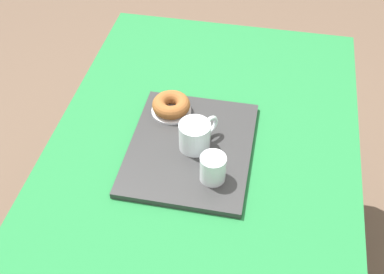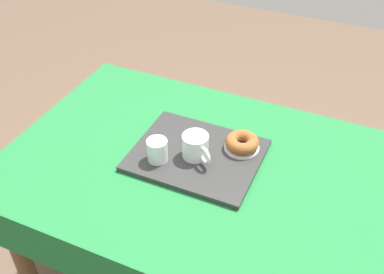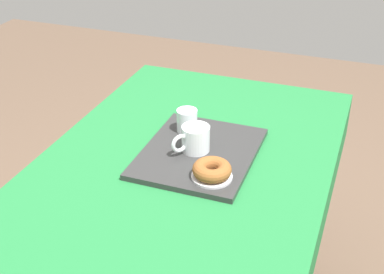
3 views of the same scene
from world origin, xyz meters
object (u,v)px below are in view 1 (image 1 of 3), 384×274
at_px(dining_table, 202,173).
at_px(tea_mug_left, 195,136).
at_px(donut_plate_left, 171,111).
at_px(water_glass_near, 213,169).
at_px(sugar_donut_left, 171,105).
at_px(serving_tray, 190,148).

xyz_separation_m(dining_table, tea_mug_left, (-0.02, 0.02, 0.17)).
xyz_separation_m(dining_table, donut_plate_left, (0.10, 0.11, 0.13)).
height_order(dining_table, water_glass_near, water_glass_near).
bearing_deg(sugar_donut_left, serving_tray, -146.88).
height_order(water_glass_near, donut_plate_left, water_glass_near).
bearing_deg(water_glass_near, tea_mug_left, 32.00).
xyz_separation_m(dining_table, serving_tray, (-0.02, 0.03, 0.12)).
height_order(donut_plate_left, sugar_donut_left, sugar_donut_left).
bearing_deg(dining_table, tea_mug_left, 137.85).
bearing_deg(water_glass_near, serving_tray, 37.38).
height_order(serving_tray, water_glass_near, water_glass_near).
distance_m(dining_table, tea_mug_left, 0.17).
bearing_deg(sugar_donut_left, donut_plate_left, 180.00).
relative_size(dining_table, donut_plate_left, 10.81).
bearing_deg(sugar_donut_left, water_glass_near, -144.91).
bearing_deg(donut_plate_left, sugar_donut_left, 0.00).
distance_m(donut_plate_left, sugar_donut_left, 0.02).
xyz_separation_m(serving_tray, tea_mug_left, (0.00, -0.01, 0.05)).
height_order(serving_tray, tea_mug_left, tea_mug_left).
bearing_deg(serving_tray, tea_mug_left, -80.84).
height_order(tea_mug_left, sugar_donut_left, tea_mug_left).
distance_m(dining_table, sugar_donut_left, 0.22).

